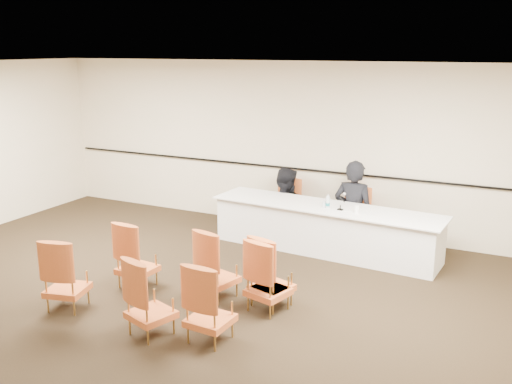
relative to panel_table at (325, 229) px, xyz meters
The scene contains 21 objects.
floor 3.14m from the panel_table, 107.63° to the right, with size 10.00×10.00×0.00m, color black.
ceiling 4.08m from the panel_table, 107.63° to the right, with size 10.00×10.00×0.00m, color silver.
wall_back 1.79m from the panel_table, 132.64° to the left, with size 10.00×0.04×3.00m, color beige.
wall_rail 1.54m from the panel_table, 133.78° to the left, with size 9.80×0.04×0.03m, color black.
panel_table is the anchor object (origin of this frame).
panelist_main 0.63m from the panel_table, 60.84° to the left, with size 0.68×0.45×1.86m, color black.
panelist_main_chair 0.63m from the panel_table, 60.84° to the left, with size 0.50×0.50×0.95m, color #A8551E, non-canonical shape.
panelist_second 1.17m from the panel_table, 147.43° to the left, with size 0.84×0.66×1.74m, color black.
panelist_second_chair 1.17m from the panel_table, 147.43° to the left, with size 0.50×0.50×0.95m, color #A8551E, non-canonical shape.
papers 0.53m from the panel_table, ahead, with size 0.30×0.22×0.00m, color white.
microphone 0.59m from the panel_table, 22.56° to the right, with size 0.09×0.19×0.26m, color black, non-canonical shape.
water_bottle 0.50m from the panel_table, 55.69° to the right, with size 0.07×0.07×0.22m, color teal, non-canonical shape.
drinking_glass 0.44m from the panel_table, 88.26° to the right, with size 0.06×0.06×0.10m, color silver.
coffee_cup 0.73m from the panel_table, 16.60° to the right, with size 0.08×0.08×0.12m, color white.
aud_chair_front_left 3.10m from the panel_table, 126.71° to the right, with size 0.50×0.50×0.95m, color #A8551E, non-canonical shape.
aud_chair_front_mid 2.40m from the panel_table, 106.50° to the right, with size 0.50×0.50×0.95m, color #A8551E, non-canonical shape.
aud_chair_front_right 2.36m from the panel_table, 88.00° to the right, with size 0.50×0.50×0.95m, color #A8551E, non-canonical shape.
aud_chair_back_left 4.08m from the panel_table, 123.05° to the right, with size 0.50×0.50×0.95m, color #A8551E, non-canonical shape.
aud_chair_back_mid 3.62m from the panel_table, 103.82° to the right, with size 0.50×0.50×0.95m, color #A8551E, non-canonical shape.
aud_chair_back_right 3.35m from the panel_table, 93.07° to the right, with size 0.50×0.50×0.95m, color #A8551E, non-canonical shape.
aud_chair_extra 2.23m from the panel_table, 88.24° to the right, with size 0.50×0.50×0.95m, color #A8551E, non-canonical shape.
Camera 1 is at (3.80, -5.39, 3.23)m, focal length 40.00 mm.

